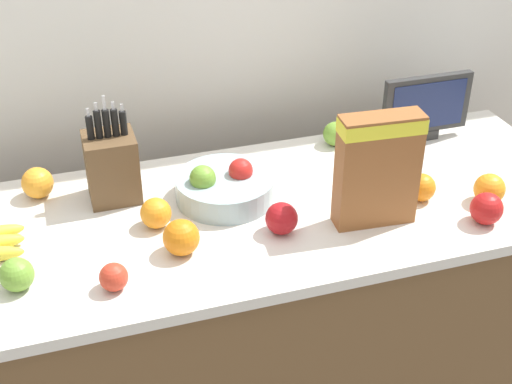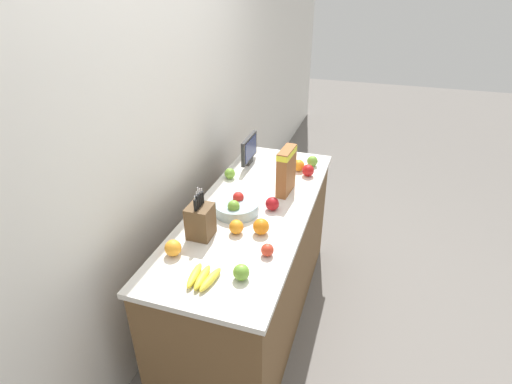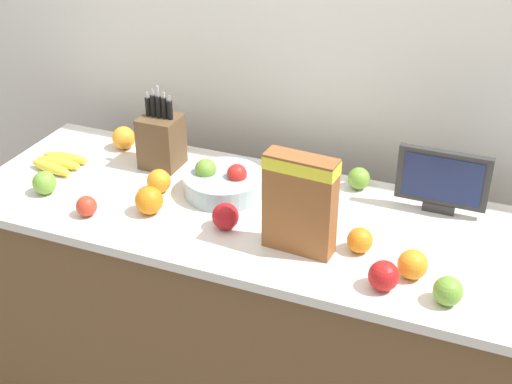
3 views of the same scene
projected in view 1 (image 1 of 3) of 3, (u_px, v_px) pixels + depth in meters
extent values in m
cube|color=brown|center=(265.00, 337.00, 2.09)|extent=(1.73, 0.64, 0.85)
cube|color=silver|center=(266.00, 212.00, 1.85)|extent=(1.76, 0.67, 0.03)
cube|color=brown|center=(112.00, 167.00, 1.84)|extent=(0.13, 0.12, 0.18)
cylinder|color=black|center=(90.00, 128.00, 1.76)|extent=(0.02, 0.02, 0.06)
cube|color=silver|center=(88.00, 112.00, 1.74)|extent=(0.01, 0.00, 0.02)
cylinder|color=black|center=(98.00, 124.00, 1.77)|extent=(0.02, 0.02, 0.07)
cube|color=silver|center=(96.00, 107.00, 1.74)|extent=(0.01, 0.00, 0.02)
cylinder|color=black|center=(107.00, 123.00, 1.77)|extent=(0.02, 0.02, 0.07)
cube|color=silver|center=(104.00, 103.00, 1.74)|extent=(0.01, 0.00, 0.04)
cylinder|color=black|center=(115.00, 123.00, 1.78)|extent=(0.02, 0.02, 0.07)
cube|color=silver|center=(113.00, 106.00, 1.75)|extent=(0.01, 0.00, 0.02)
cylinder|color=black|center=(123.00, 123.00, 1.79)|extent=(0.02, 0.02, 0.06)
cube|color=silver|center=(122.00, 108.00, 1.76)|extent=(0.01, 0.00, 0.02)
cube|color=#2D2D2D|center=(422.00, 135.00, 2.16)|extent=(0.10, 0.03, 0.03)
cube|color=#2D2D2D|center=(426.00, 104.00, 2.10)|extent=(0.28, 0.02, 0.18)
cube|color=#19234C|center=(429.00, 106.00, 2.09)|extent=(0.23, 0.00, 0.14)
cube|color=brown|center=(377.00, 170.00, 1.72)|extent=(0.20, 0.08, 0.29)
cube|color=yellow|center=(382.00, 125.00, 1.65)|extent=(0.21, 0.08, 0.04)
cylinder|color=#99B2B7|center=(225.00, 188.00, 1.86)|extent=(0.26, 0.26, 0.06)
sphere|color=red|center=(241.00, 170.00, 1.85)|extent=(0.06, 0.06, 0.06)
sphere|color=#6B9E33|center=(203.00, 178.00, 1.82)|extent=(0.07, 0.07, 0.07)
sphere|color=red|center=(114.00, 277.00, 1.55)|extent=(0.06, 0.06, 0.06)
sphere|color=#A31419|center=(280.00, 219.00, 1.73)|extent=(0.08, 0.08, 0.08)
sphere|color=#6B9E33|center=(17.00, 275.00, 1.55)|extent=(0.08, 0.08, 0.08)
sphere|color=red|center=(487.00, 209.00, 1.76)|extent=(0.08, 0.08, 0.08)
sphere|color=#6B9E33|center=(335.00, 134.00, 2.11)|extent=(0.07, 0.07, 0.07)
sphere|color=orange|center=(181.00, 237.00, 1.66)|extent=(0.09, 0.09, 0.09)
sphere|color=orange|center=(37.00, 183.00, 1.87)|extent=(0.08, 0.08, 0.08)
sphere|color=orange|center=(156.00, 213.00, 1.75)|extent=(0.08, 0.08, 0.08)
sphere|color=orange|center=(489.00, 189.00, 1.84)|extent=(0.08, 0.08, 0.08)
sphere|color=orange|center=(422.00, 187.00, 1.86)|extent=(0.07, 0.07, 0.07)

